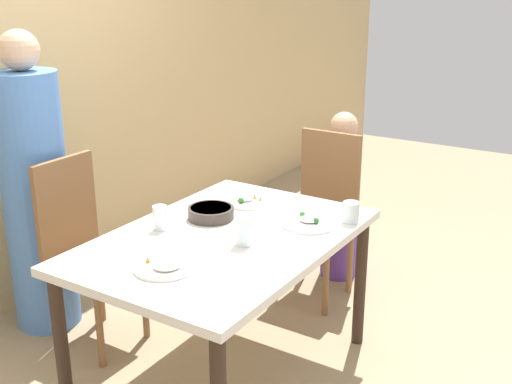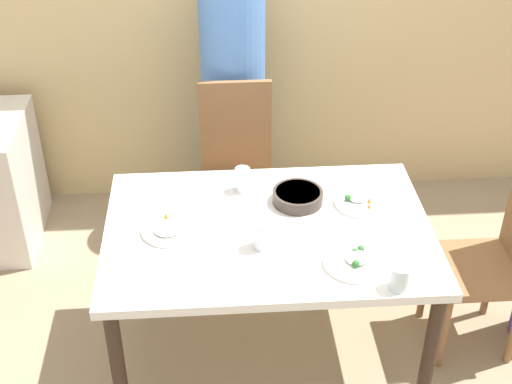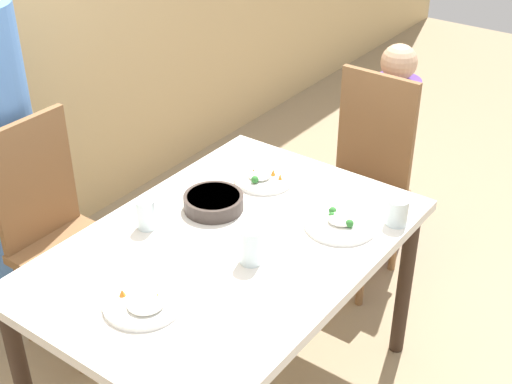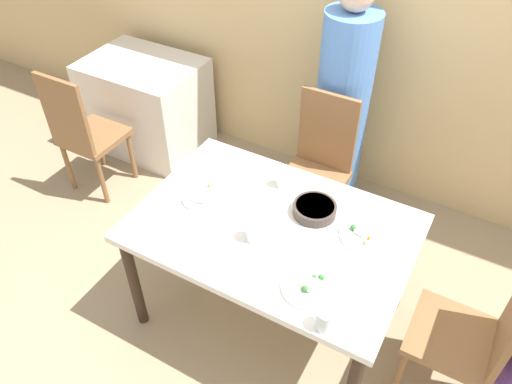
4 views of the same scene
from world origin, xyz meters
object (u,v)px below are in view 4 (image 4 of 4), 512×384
person_adult (341,111)px  plate_rice_adult (363,234)px  chair_child_spot (475,334)px  chair_adult_spot (318,165)px  glass_water_tall (326,319)px  bowl_curry (315,209)px

person_adult → plate_rice_adult: (0.51, -1.00, 0.01)m
chair_child_spot → chair_adult_spot: bearing=-124.8°
glass_water_tall → person_adult: bearing=109.5°
chair_adult_spot → person_adult: size_ratio=0.61×
glass_water_tall → plate_rice_adult: bearing=94.1°
chair_adult_spot → plate_rice_adult: chair_adult_spot is taller
chair_child_spot → glass_water_tall: chair_child_spot is taller
bowl_curry → glass_water_tall: 0.67m
person_adult → plate_rice_adult: 1.13m
plate_rice_adult → bowl_curry: bearing=173.4°
chair_adult_spot → person_adult: 0.40m
plate_rice_adult → chair_adult_spot: bearing=127.6°
chair_adult_spot → chair_child_spot: (1.13, -0.79, 0.00)m
chair_adult_spot → plate_rice_adult: size_ratio=4.25×
bowl_curry → plate_rice_adult: bowl_curry is taller
plate_rice_adult → glass_water_tall: 0.56m
person_adult → chair_adult_spot: bearing=-90.0°
bowl_curry → glass_water_tall: bearing=-62.2°
chair_adult_spot → chair_child_spot: 1.38m
chair_child_spot → bowl_curry: chair_child_spot is taller
chair_child_spot → bowl_curry: 0.94m
bowl_curry → plate_rice_adult: size_ratio=0.96×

